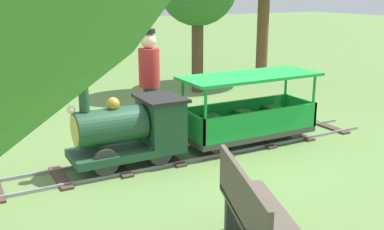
% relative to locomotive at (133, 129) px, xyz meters
% --- Properties ---
extents(ground_plane, '(60.00, 60.00, 0.00)m').
position_rel_locomotive_xyz_m(ground_plane, '(0.00, -1.09, -0.48)').
color(ground_plane, '#608442').
extents(track, '(0.72, 5.70, 0.04)m').
position_rel_locomotive_xyz_m(track, '(0.00, -0.86, -0.47)').
color(track, gray).
rests_on(track, ground_plane).
extents(locomotive, '(0.68, 1.45, 1.05)m').
position_rel_locomotive_xyz_m(locomotive, '(0.00, 0.00, 0.00)').
color(locomotive, '#1E472D').
rests_on(locomotive, ground_plane).
extents(passenger_car, '(0.78, 2.00, 0.97)m').
position_rel_locomotive_xyz_m(passenger_car, '(0.00, -1.76, -0.06)').
color(passenger_car, '#3F3F3F').
rests_on(passenger_car, ground_plane).
extents(conductor_person, '(0.30, 0.30, 1.62)m').
position_rel_locomotive_xyz_m(conductor_person, '(0.84, -0.60, 0.47)').
color(conductor_person, '#282D47').
rests_on(conductor_person, ground_plane).
extents(park_bench, '(1.36, 0.79, 0.82)m').
position_rel_locomotive_xyz_m(park_bench, '(-2.51, -0.06, -0.07)').
color(park_bench, brown).
rests_on(park_bench, ground_plane).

